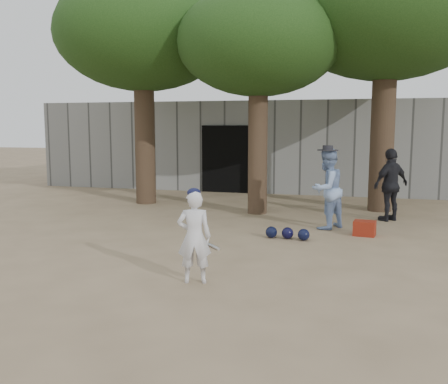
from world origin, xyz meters
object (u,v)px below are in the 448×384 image
(boy_player, at_px, (194,237))
(spectator_dark, at_px, (391,185))
(red_bag, at_px, (364,228))
(spectator_blue, at_px, (327,189))

(boy_player, bearing_deg, spectator_dark, -133.06)
(spectator_dark, distance_m, red_bag, 2.02)
(boy_player, distance_m, red_bag, 4.45)
(spectator_blue, xyz_separation_m, spectator_dark, (1.37, 1.30, -0.02))
(boy_player, distance_m, spectator_blue, 4.53)
(spectator_blue, bearing_deg, red_bag, 93.06)
(red_bag, bearing_deg, boy_player, -121.89)
(spectator_dark, relative_size, red_bag, 4.00)
(spectator_blue, distance_m, spectator_dark, 1.89)
(boy_player, height_order, spectator_blue, spectator_blue)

